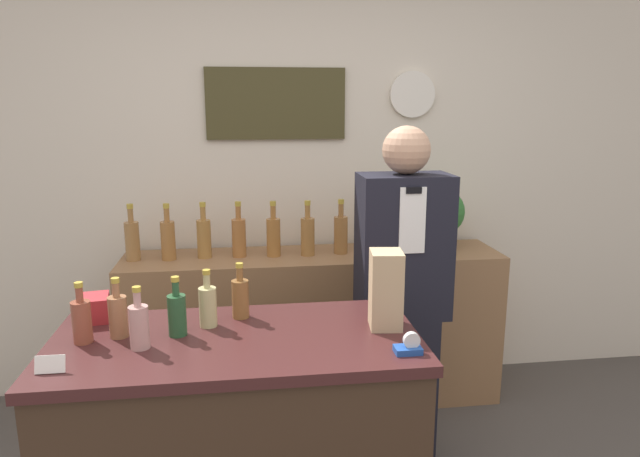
# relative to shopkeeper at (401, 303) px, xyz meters

# --- Properties ---
(back_wall) EXTENTS (5.20, 0.09, 2.70)m
(back_wall) POSITION_rel_shopkeeper_xyz_m (-0.41, 0.96, 0.53)
(back_wall) COLOR beige
(back_wall) RESTS_ON ground_plane
(back_shelf) EXTENTS (2.18, 0.47, 0.90)m
(back_shelf) POSITION_rel_shopkeeper_xyz_m (-0.34, 0.66, -0.38)
(back_shelf) COLOR #8E6642
(back_shelf) RESTS_ON ground_plane
(display_counter) EXTENTS (1.31, 0.64, 0.94)m
(display_counter) POSITION_rel_shopkeeper_xyz_m (-0.77, -0.58, -0.36)
(display_counter) COLOR #382619
(display_counter) RESTS_ON ground_plane
(shopkeeper) EXTENTS (0.42, 0.26, 1.66)m
(shopkeeper) POSITION_rel_shopkeeper_xyz_m (0.00, 0.00, 0.00)
(shopkeeper) COLOR black
(shopkeeper) RESTS_ON ground_plane
(potted_plant) EXTENTS (0.28, 0.28, 0.36)m
(potted_plant) POSITION_rel_shopkeeper_xyz_m (0.43, 0.70, 0.27)
(potted_plant) COLOR #4C3D2D
(potted_plant) RESTS_ON back_shelf
(paper_bag) EXTENTS (0.13, 0.14, 0.29)m
(paper_bag) POSITION_rel_shopkeeper_xyz_m (-0.22, -0.55, 0.26)
(paper_bag) COLOR tan
(paper_bag) RESTS_ON display_counter
(tape_dispenser) EXTENTS (0.09, 0.06, 0.07)m
(tape_dispenser) POSITION_rel_shopkeeper_xyz_m (-0.20, -0.78, 0.14)
(tape_dispenser) COLOR #1E4799
(tape_dispenser) RESTS_ON display_counter
(price_card_left) EXTENTS (0.09, 0.02, 0.06)m
(price_card_left) POSITION_rel_shopkeeper_xyz_m (-1.34, -0.77, 0.14)
(price_card_left) COLOR white
(price_card_left) RESTS_ON display_counter
(gift_box) EXTENTS (0.13, 0.15, 0.10)m
(gift_box) POSITION_rel_shopkeeper_xyz_m (-1.31, -0.34, 0.16)
(gift_box) COLOR maroon
(gift_box) RESTS_ON display_counter
(counter_bottle_0) EXTENTS (0.07, 0.07, 0.22)m
(counter_bottle_0) POSITION_rel_shopkeeper_xyz_m (-1.30, -0.55, 0.20)
(counter_bottle_0) COLOR brown
(counter_bottle_0) RESTS_ON display_counter
(counter_bottle_1) EXTENTS (0.07, 0.07, 0.22)m
(counter_bottle_1) POSITION_rel_shopkeeper_xyz_m (-1.19, -0.51, 0.20)
(counter_bottle_1) COLOR #966240
(counter_bottle_1) RESTS_ON display_counter
(counter_bottle_2) EXTENTS (0.07, 0.07, 0.22)m
(counter_bottle_2) POSITION_rel_shopkeeper_xyz_m (-1.09, -0.62, 0.20)
(counter_bottle_2) COLOR tan
(counter_bottle_2) RESTS_ON display_counter
(counter_bottle_3) EXTENTS (0.07, 0.07, 0.22)m
(counter_bottle_3) POSITION_rel_shopkeeper_xyz_m (-0.98, -0.53, 0.20)
(counter_bottle_3) COLOR #244E2C
(counter_bottle_3) RESTS_ON display_counter
(counter_bottle_4) EXTENTS (0.07, 0.07, 0.22)m
(counter_bottle_4) POSITION_rel_shopkeeper_xyz_m (-0.87, -0.45, 0.20)
(counter_bottle_4) COLOR tan
(counter_bottle_4) RESTS_ON display_counter
(counter_bottle_5) EXTENTS (0.07, 0.07, 0.22)m
(counter_bottle_5) POSITION_rel_shopkeeper_xyz_m (-0.75, -0.38, 0.20)
(counter_bottle_5) COLOR brown
(counter_bottle_5) RESTS_ON display_counter
(shelf_bottle_0) EXTENTS (0.08, 0.08, 0.32)m
(shelf_bottle_0) POSITION_rel_shopkeeper_xyz_m (-1.35, 0.68, 0.19)
(shelf_bottle_0) COLOR olive
(shelf_bottle_0) RESTS_ON back_shelf
(shelf_bottle_1) EXTENTS (0.08, 0.08, 0.32)m
(shelf_bottle_1) POSITION_rel_shopkeeper_xyz_m (-1.16, 0.66, 0.19)
(shelf_bottle_1) COLOR #9C6834
(shelf_bottle_1) RESTS_ON back_shelf
(shelf_bottle_2) EXTENTS (0.08, 0.08, 0.32)m
(shelf_bottle_2) POSITION_rel_shopkeeper_xyz_m (-0.96, 0.68, 0.19)
(shelf_bottle_2) COLOR #A17238
(shelf_bottle_2) RESTS_ON back_shelf
(shelf_bottle_3) EXTENTS (0.08, 0.08, 0.32)m
(shelf_bottle_3) POSITION_rel_shopkeeper_xyz_m (-0.77, 0.68, 0.19)
(shelf_bottle_3) COLOR #A16533
(shelf_bottle_3) RESTS_ON back_shelf
(shelf_bottle_4) EXTENTS (0.08, 0.08, 0.32)m
(shelf_bottle_4) POSITION_rel_shopkeeper_xyz_m (-0.57, 0.66, 0.19)
(shelf_bottle_4) COLOR #A06831
(shelf_bottle_4) RESTS_ON back_shelf
(shelf_bottle_5) EXTENTS (0.08, 0.08, 0.32)m
(shelf_bottle_5) POSITION_rel_shopkeeper_xyz_m (-0.38, 0.66, 0.19)
(shelf_bottle_5) COLOR #9F6D37
(shelf_bottle_5) RESTS_ON back_shelf
(shelf_bottle_6) EXTENTS (0.08, 0.08, 0.32)m
(shelf_bottle_6) POSITION_rel_shopkeeper_xyz_m (-0.18, 0.67, 0.19)
(shelf_bottle_6) COLOR olive
(shelf_bottle_6) RESTS_ON back_shelf
(shelf_bottle_7) EXTENTS (0.08, 0.08, 0.32)m
(shelf_bottle_7) POSITION_rel_shopkeeper_xyz_m (0.02, 0.68, 0.19)
(shelf_bottle_7) COLOR #A2703F
(shelf_bottle_7) RESTS_ON back_shelf
(shelf_bottle_8) EXTENTS (0.08, 0.08, 0.32)m
(shelf_bottle_8) POSITION_rel_shopkeeper_xyz_m (0.21, 0.67, 0.19)
(shelf_bottle_8) COLOR #A07034
(shelf_bottle_8) RESTS_ON back_shelf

